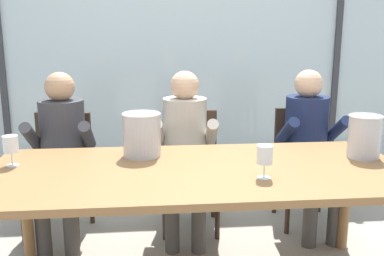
{
  "coord_description": "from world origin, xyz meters",
  "views": [
    {
      "loc": [
        -0.25,
        -2.27,
        1.49
      ],
      "look_at": [
        0.0,
        0.35,
        0.89
      ],
      "focal_mm": 40.71,
      "sensor_mm": 36.0,
      "label": 1
    }
  ],
  "objects_px": {
    "dining_table": "(198,180)",
    "chair_near_curtain": "(61,163)",
    "chair_left_of_center": "(190,160)",
    "ice_bucket_secondary": "(364,136)",
    "ice_bucket_primary": "(142,134)",
    "wine_glass_by_left_taster": "(11,145)",
    "chair_center": "(303,156)",
    "person_beige_jumper": "(185,143)",
    "person_charcoal_jacket": "(61,146)",
    "person_navy_polo": "(309,140)",
    "wine_glass_near_bucket": "(265,156)"
  },
  "relations": [
    {
      "from": "person_navy_polo",
      "to": "wine_glass_by_left_taster",
      "type": "distance_m",
      "value": 2.06
    },
    {
      "from": "chair_left_of_center",
      "to": "chair_center",
      "type": "relative_size",
      "value": 1.0
    },
    {
      "from": "dining_table",
      "to": "chair_center",
      "type": "relative_size",
      "value": 2.62
    },
    {
      "from": "ice_bucket_secondary",
      "to": "wine_glass_by_left_taster",
      "type": "xyz_separation_m",
      "value": [
        -2.04,
        0.03,
        -0.01
      ]
    },
    {
      "from": "ice_bucket_secondary",
      "to": "wine_glass_by_left_taster",
      "type": "relative_size",
      "value": 1.48
    },
    {
      "from": "chair_near_curtain",
      "to": "wine_glass_by_left_taster",
      "type": "xyz_separation_m",
      "value": [
        -0.1,
        -0.76,
        0.35
      ]
    },
    {
      "from": "person_beige_jumper",
      "to": "wine_glass_by_left_taster",
      "type": "xyz_separation_m",
      "value": [
        -1.02,
        -0.62,
        0.18
      ]
    },
    {
      "from": "dining_table",
      "to": "wine_glass_by_left_taster",
      "type": "height_order",
      "value": "wine_glass_by_left_taster"
    },
    {
      "from": "ice_bucket_secondary",
      "to": "wine_glass_by_left_taster",
      "type": "bearing_deg",
      "value": 179.16
    },
    {
      "from": "chair_center",
      "to": "ice_bucket_secondary",
      "type": "distance_m",
      "value": 0.89
    },
    {
      "from": "wine_glass_near_bucket",
      "to": "chair_center",
      "type": "bearing_deg",
      "value": 61.04
    },
    {
      "from": "chair_center",
      "to": "person_beige_jumper",
      "type": "relative_size",
      "value": 0.73
    },
    {
      "from": "dining_table",
      "to": "ice_bucket_secondary",
      "type": "height_order",
      "value": "ice_bucket_secondary"
    },
    {
      "from": "person_beige_jumper",
      "to": "wine_glass_by_left_taster",
      "type": "height_order",
      "value": "person_beige_jumper"
    },
    {
      "from": "person_charcoal_jacket",
      "to": "wine_glass_by_left_taster",
      "type": "xyz_separation_m",
      "value": [
        -0.15,
        -0.62,
        0.18
      ]
    },
    {
      "from": "person_charcoal_jacket",
      "to": "wine_glass_near_bucket",
      "type": "relative_size",
      "value": 6.91
    },
    {
      "from": "chair_left_of_center",
      "to": "ice_bucket_primary",
      "type": "xyz_separation_m",
      "value": [
        -0.35,
        -0.63,
        0.36
      ]
    },
    {
      "from": "ice_bucket_primary",
      "to": "wine_glass_by_left_taster",
      "type": "relative_size",
      "value": 1.52
    },
    {
      "from": "person_beige_jumper",
      "to": "ice_bucket_primary",
      "type": "bearing_deg",
      "value": -117.1
    },
    {
      "from": "chair_near_curtain",
      "to": "chair_center",
      "type": "height_order",
      "value": "same"
    },
    {
      "from": "person_beige_jumper",
      "to": "wine_glass_by_left_taster",
      "type": "distance_m",
      "value": 1.21
    },
    {
      "from": "ice_bucket_primary",
      "to": "ice_bucket_secondary",
      "type": "xyz_separation_m",
      "value": [
        1.32,
        -0.16,
        -0.0
      ]
    },
    {
      "from": "chair_near_curtain",
      "to": "ice_bucket_primary",
      "type": "relative_size",
      "value": 3.35
    },
    {
      "from": "chair_center",
      "to": "ice_bucket_primary",
      "type": "bearing_deg",
      "value": -150.82
    },
    {
      "from": "person_charcoal_jacket",
      "to": "ice_bucket_secondary",
      "type": "distance_m",
      "value": 2.01
    },
    {
      "from": "chair_near_curtain",
      "to": "ice_bucket_secondary",
      "type": "distance_m",
      "value": 2.12
    },
    {
      "from": "ice_bucket_primary",
      "to": "wine_glass_near_bucket",
      "type": "relative_size",
      "value": 1.52
    },
    {
      "from": "chair_left_of_center",
      "to": "wine_glass_near_bucket",
      "type": "distance_m",
      "value": 1.19
    },
    {
      "from": "person_charcoal_jacket",
      "to": "person_navy_polo",
      "type": "xyz_separation_m",
      "value": [
        1.81,
        0.0,
        0.0
      ]
    },
    {
      "from": "chair_left_of_center",
      "to": "person_charcoal_jacket",
      "type": "bearing_deg",
      "value": -167.58
    },
    {
      "from": "chair_left_of_center",
      "to": "person_beige_jumper",
      "type": "relative_size",
      "value": 0.73
    },
    {
      "from": "chair_near_curtain",
      "to": "chair_left_of_center",
      "type": "distance_m",
      "value": 0.97
    },
    {
      "from": "wine_glass_near_bucket",
      "to": "ice_bucket_secondary",
      "type": "bearing_deg",
      "value": 24.38
    },
    {
      "from": "chair_center",
      "to": "person_charcoal_jacket",
      "type": "relative_size",
      "value": 0.73
    },
    {
      "from": "chair_near_curtain",
      "to": "wine_glass_by_left_taster",
      "type": "height_order",
      "value": "wine_glass_by_left_taster"
    },
    {
      "from": "person_charcoal_jacket",
      "to": "person_navy_polo",
      "type": "relative_size",
      "value": 1.0
    },
    {
      "from": "person_navy_polo",
      "to": "ice_bucket_secondary",
      "type": "height_order",
      "value": "person_navy_polo"
    },
    {
      "from": "dining_table",
      "to": "chair_near_curtain",
      "type": "bearing_deg",
      "value": 135.69
    },
    {
      "from": "person_charcoal_jacket",
      "to": "ice_bucket_secondary",
      "type": "bearing_deg",
      "value": -19.42
    },
    {
      "from": "chair_near_curtain",
      "to": "person_navy_polo",
      "type": "distance_m",
      "value": 1.87
    },
    {
      "from": "ice_bucket_primary",
      "to": "wine_glass_by_left_taster",
      "type": "bearing_deg",
      "value": -169.61
    },
    {
      "from": "chair_near_curtain",
      "to": "person_charcoal_jacket",
      "type": "distance_m",
      "value": 0.22
    },
    {
      "from": "person_beige_jumper",
      "to": "person_navy_polo",
      "type": "bearing_deg",
      "value": 4.34
    },
    {
      "from": "chair_near_curtain",
      "to": "ice_bucket_primary",
      "type": "bearing_deg",
      "value": -36.87
    },
    {
      "from": "chair_left_of_center",
      "to": "ice_bucket_secondary",
      "type": "bearing_deg",
      "value": -35.62
    },
    {
      "from": "chair_near_curtain",
      "to": "person_navy_polo",
      "type": "relative_size",
      "value": 0.73
    },
    {
      "from": "wine_glass_near_bucket",
      "to": "chair_left_of_center",
      "type": "bearing_deg",
      "value": 104.27
    },
    {
      "from": "dining_table",
      "to": "chair_near_curtain",
      "type": "height_order",
      "value": "chair_near_curtain"
    },
    {
      "from": "ice_bucket_primary",
      "to": "wine_glass_by_left_taster",
      "type": "distance_m",
      "value": 0.74
    },
    {
      "from": "wine_glass_by_left_taster",
      "to": "chair_near_curtain",
      "type": "bearing_deg",
      "value": 82.28
    }
  ]
}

